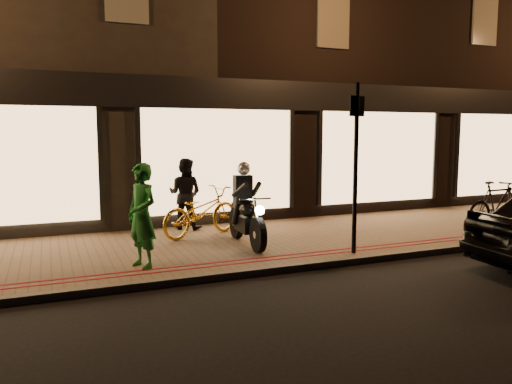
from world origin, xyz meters
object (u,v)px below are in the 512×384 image
(sign_post, at_px, (356,159))
(bicycle_gold, at_px, (201,212))
(motorcycle, at_px, (246,213))
(person_green, at_px, (142,216))

(sign_post, height_order, bicycle_gold, sign_post)
(motorcycle, height_order, sign_post, sign_post)
(bicycle_gold, bearing_deg, motorcycle, -175.79)
(bicycle_gold, bearing_deg, sign_post, -163.44)
(sign_post, relative_size, bicycle_gold, 1.54)
(bicycle_gold, height_order, person_green, person_green)
(sign_post, distance_m, person_green, 3.78)
(bicycle_gold, bearing_deg, person_green, 118.41)
(motorcycle, height_order, bicycle_gold, motorcycle)
(sign_post, xyz_separation_m, person_green, (-3.65, 0.51, -0.84))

